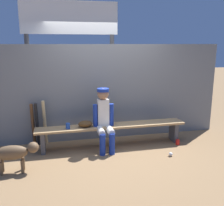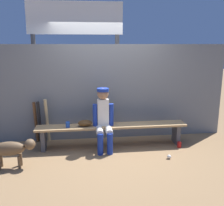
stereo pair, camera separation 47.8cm
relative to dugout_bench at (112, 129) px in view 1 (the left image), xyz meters
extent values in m
plane|color=olive|center=(0.00, 0.00, -0.36)|extent=(30.00, 30.00, 0.00)
cube|color=slate|center=(0.00, 0.50, 0.65)|extent=(5.09, 0.03, 2.02)
cube|color=tan|center=(0.00, 0.00, 0.07)|extent=(3.00, 0.36, 0.04)
cube|color=#4C4C51|center=(-1.35, 0.00, -0.16)|extent=(0.08, 0.29, 0.41)
cube|color=#4C4C51|center=(1.35, 0.00, -0.16)|extent=(0.08, 0.29, 0.41)
cube|color=silver|center=(-0.18, 0.00, 0.35)|extent=(0.22, 0.13, 0.53)
sphere|color=#9E7051|center=(-0.18, 0.00, 0.73)|extent=(0.22, 0.22, 0.22)
cylinder|color=#193399|center=(-0.18, 0.00, 0.80)|extent=(0.23, 0.23, 0.06)
cylinder|color=silver|center=(-0.27, -0.19, 0.05)|extent=(0.13, 0.38, 0.13)
cylinder|color=#193399|center=(-0.27, -0.38, -0.16)|extent=(0.11, 0.11, 0.41)
cylinder|color=#193399|center=(-0.34, -0.02, 0.30)|extent=(0.09, 0.09, 0.45)
cylinder|color=silver|center=(-0.09, -0.19, 0.05)|extent=(0.13, 0.38, 0.13)
cylinder|color=#193399|center=(-0.09, -0.38, -0.16)|extent=(0.11, 0.11, 0.41)
cylinder|color=#193399|center=(-0.02, -0.02, 0.30)|extent=(0.09, 0.09, 0.45)
ellipsoid|color=#593819|center=(-0.53, 0.00, 0.15)|extent=(0.28, 0.20, 0.12)
cylinder|color=tan|center=(-1.31, 0.39, 0.11)|extent=(0.09, 0.21, 0.94)
cylinder|color=black|center=(-1.46, 0.35, 0.09)|extent=(0.08, 0.17, 0.90)
cylinder|color=brown|center=(-1.55, 0.40, 0.08)|extent=(0.07, 0.19, 0.88)
sphere|color=white|center=(0.95, -0.71, -0.32)|extent=(0.07, 0.07, 0.07)
cylinder|color=red|center=(1.33, -0.24, -0.31)|extent=(0.08, 0.08, 0.11)
cylinder|color=#1E47AD|center=(-0.87, -0.04, 0.14)|extent=(0.08, 0.08, 0.11)
cylinder|color=#3F3F42|center=(-1.62, 1.20, 0.76)|extent=(0.10, 0.10, 2.24)
cylinder|color=#3F3F42|center=(0.27, 1.20, 0.76)|extent=(0.10, 0.10, 2.24)
cube|color=white|center=(-0.68, 1.20, 2.23)|extent=(2.13, 0.08, 0.71)
ellipsoid|color=brown|center=(-1.81, -0.71, -0.02)|extent=(0.52, 0.20, 0.24)
sphere|color=brown|center=(-1.47, -0.71, 0.04)|extent=(0.18, 0.18, 0.18)
cylinder|color=brown|center=(-1.65, -0.65, -0.25)|extent=(0.05, 0.05, 0.22)
cylinder|color=brown|center=(-1.65, -0.77, -0.25)|extent=(0.05, 0.05, 0.22)
cylinder|color=brown|center=(-1.97, -0.65, -0.25)|extent=(0.05, 0.05, 0.22)
cylinder|color=brown|center=(-1.97, -0.77, -0.25)|extent=(0.05, 0.05, 0.22)
camera|label=1|loc=(-1.07, -4.73, 1.67)|focal=40.84mm
camera|label=2|loc=(-0.60, -4.81, 1.67)|focal=40.84mm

